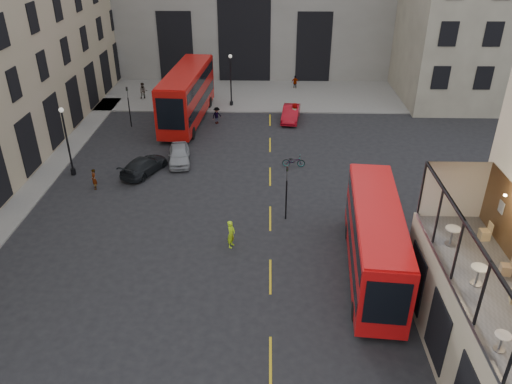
{
  "coord_description": "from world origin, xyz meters",
  "views": [
    {
      "loc": [
        -2.27,
        -15.63,
        17.19
      ],
      "look_at": [
        -2.88,
        10.1,
        3.0
      ],
      "focal_mm": 35.0,
      "sensor_mm": 36.0,
      "label": 1
    }
  ],
  "objects_px": {
    "street_lamp_b": "(231,84)",
    "car_c": "(144,165)",
    "cafe_table_mid": "(478,273)",
    "bicycle": "(294,161)",
    "bus_near": "(375,238)",
    "pedestrian_e": "(94,179)",
    "traffic_light_far": "(128,102)",
    "street_lamp_a": "(68,146)",
    "bus_far": "(187,93)",
    "pedestrian_a": "(143,91)",
    "cafe_chair_c": "(506,269)",
    "car_b": "(291,113)",
    "cafe_table_near": "(502,340)",
    "pedestrian_b": "(217,115)",
    "cafe_chair_d": "(485,234)",
    "car_a": "(179,155)",
    "pedestrian_d": "(294,112)",
    "cafe_table_far": "(452,234)",
    "pedestrian_c": "(295,83)",
    "cyclist": "(231,234)",
    "traffic_light_near": "(287,186)"
  },
  "relations": [
    {
      "from": "bicycle",
      "to": "pedestrian_a",
      "type": "xyz_separation_m",
      "value": [
        -15.35,
        15.99,
        0.48
      ]
    },
    {
      "from": "traffic_light_far",
      "to": "cafe_table_mid",
      "type": "height_order",
      "value": "cafe_table_mid"
    },
    {
      "from": "street_lamp_b",
      "to": "pedestrian_d",
      "type": "bearing_deg",
      "value": -34.51
    },
    {
      "from": "car_c",
      "to": "pedestrian_c",
      "type": "bearing_deg",
      "value": -96.2
    },
    {
      "from": "traffic_light_far",
      "to": "cafe_chair_d",
      "type": "height_order",
      "value": "cafe_chair_d"
    },
    {
      "from": "cafe_table_far",
      "to": "pedestrian_c",
      "type": "bearing_deg",
      "value": 97.59
    },
    {
      "from": "pedestrian_b",
      "to": "car_a",
      "type": "bearing_deg",
      "value": -149.65
    },
    {
      "from": "bus_far",
      "to": "cafe_table_mid",
      "type": "xyz_separation_m",
      "value": [
        15.8,
        -29.62,
        2.35
      ]
    },
    {
      "from": "cyclist",
      "to": "cafe_table_far",
      "type": "xyz_separation_m",
      "value": [
        10.16,
        -6.15,
        4.28
      ]
    },
    {
      "from": "cafe_table_near",
      "to": "cafe_table_mid",
      "type": "relative_size",
      "value": 0.83
    },
    {
      "from": "bus_near",
      "to": "cafe_table_mid",
      "type": "xyz_separation_m",
      "value": [
        2.49,
        -6.41,
        2.77
      ]
    },
    {
      "from": "bus_far",
      "to": "pedestrian_c",
      "type": "height_order",
      "value": "bus_far"
    },
    {
      "from": "street_lamp_b",
      "to": "car_c",
      "type": "height_order",
      "value": "street_lamp_b"
    },
    {
      "from": "pedestrian_e",
      "to": "cafe_table_near",
      "type": "xyz_separation_m",
      "value": [
        20.16,
        -19.23,
        4.27
      ]
    },
    {
      "from": "car_b",
      "to": "cafe_table_near",
      "type": "xyz_separation_m",
      "value": [
        5.54,
        -33.42,
        4.33
      ]
    },
    {
      "from": "traffic_light_far",
      "to": "car_a",
      "type": "bearing_deg",
      "value": -53.17
    },
    {
      "from": "street_lamp_b",
      "to": "bus_far",
      "type": "distance_m",
      "value": 5.85
    },
    {
      "from": "street_lamp_a",
      "to": "bus_far",
      "type": "height_order",
      "value": "street_lamp_a"
    },
    {
      "from": "cafe_table_near",
      "to": "cafe_table_mid",
      "type": "bearing_deg",
      "value": 82.3
    },
    {
      "from": "cafe_chair_c",
      "to": "cafe_chair_d",
      "type": "height_order",
      "value": "cafe_chair_d"
    },
    {
      "from": "car_c",
      "to": "bicycle",
      "type": "xyz_separation_m",
      "value": [
        11.46,
        1.39,
        -0.18
      ]
    },
    {
      "from": "street_lamp_a",
      "to": "pedestrian_c",
      "type": "relative_size",
      "value": 3.43
    },
    {
      "from": "cafe_table_mid",
      "to": "pedestrian_a",
      "type": "bearing_deg",
      "value": 120.97
    },
    {
      "from": "pedestrian_b",
      "to": "bus_far",
      "type": "bearing_deg",
      "value": 122.48
    },
    {
      "from": "bus_near",
      "to": "bus_far",
      "type": "height_order",
      "value": "bus_far"
    },
    {
      "from": "bus_far",
      "to": "pedestrian_d",
      "type": "relative_size",
      "value": 6.83
    },
    {
      "from": "cafe_chair_c",
      "to": "bicycle",
      "type": "bearing_deg",
      "value": 111.47
    },
    {
      "from": "pedestrian_c",
      "to": "pedestrian_d",
      "type": "distance_m",
      "value": 10.35
    },
    {
      "from": "bicycle",
      "to": "car_a",
      "type": "bearing_deg",
      "value": 89.44
    },
    {
      "from": "traffic_light_near",
      "to": "pedestrian_e",
      "type": "relative_size",
      "value": 2.47
    },
    {
      "from": "bus_near",
      "to": "car_b",
      "type": "xyz_separation_m",
      "value": [
        -3.51,
        23.58,
        -1.64
      ]
    },
    {
      "from": "pedestrian_a",
      "to": "cafe_table_far",
      "type": "bearing_deg",
      "value": -81.59
    },
    {
      "from": "bus_near",
      "to": "pedestrian_e",
      "type": "bearing_deg",
      "value": 152.62
    },
    {
      "from": "pedestrian_d",
      "to": "pedestrian_e",
      "type": "bearing_deg",
      "value": 111.83
    },
    {
      "from": "bicycle",
      "to": "street_lamp_b",
      "type": "bearing_deg",
      "value": 25.02
    },
    {
      "from": "pedestrian_d",
      "to": "cafe_table_mid",
      "type": "bearing_deg",
      "value": 169.73
    },
    {
      "from": "pedestrian_d",
      "to": "pedestrian_b",
      "type": "bearing_deg",
      "value": 74.15
    },
    {
      "from": "street_lamp_b",
      "to": "cafe_table_mid",
      "type": "bearing_deg",
      "value": -70.6
    },
    {
      "from": "pedestrian_d",
      "to": "cafe_table_mid",
      "type": "distance_m",
      "value": 30.53
    },
    {
      "from": "car_c",
      "to": "cafe_table_near",
      "type": "height_order",
      "value": "cafe_table_near"
    },
    {
      "from": "traffic_light_far",
      "to": "bus_far",
      "type": "bearing_deg",
      "value": 16.98
    },
    {
      "from": "street_lamp_a",
      "to": "pedestrian_b",
      "type": "xyz_separation_m",
      "value": [
        9.97,
        10.99,
        -1.59
      ]
    },
    {
      "from": "street_lamp_b",
      "to": "pedestrian_b",
      "type": "xyz_separation_m",
      "value": [
        -1.03,
        -5.01,
        -1.59
      ]
    },
    {
      "from": "car_a",
      "to": "car_c",
      "type": "bearing_deg",
      "value": -150.3
    },
    {
      "from": "pedestrian_e",
      "to": "cafe_chair_c",
      "type": "height_order",
      "value": "cafe_chair_c"
    },
    {
      "from": "traffic_light_far",
      "to": "car_a",
      "type": "distance_m",
      "value": 9.78
    },
    {
      "from": "traffic_light_near",
      "to": "cafe_chair_c",
      "type": "height_order",
      "value": "cafe_chair_c"
    },
    {
      "from": "street_lamp_b",
      "to": "cafe_chair_c",
      "type": "bearing_deg",
      "value": -68.15
    },
    {
      "from": "bus_near",
      "to": "traffic_light_near",
      "type": "bearing_deg",
      "value": 128.66
    },
    {
      "from": "street_lamp_b",
      "to": "cyclist",
      "type": "distance_m",
      "value": 25.3
    }
  ]
}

